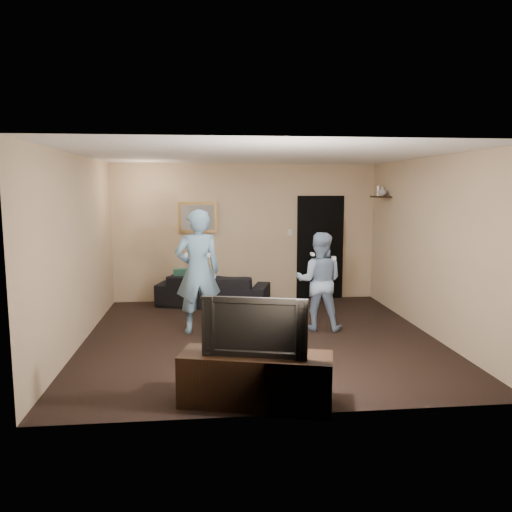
{
  "coord_description": "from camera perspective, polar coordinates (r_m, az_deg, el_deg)",
  "views": [
    {
      "loc": [
        -0.79,
        -6.96,
        2.15
      ],
      "look_at": [
        -0.03,
        0.3,
        1.15
      ],
      "focal_mm": 35.0,
      "sensor_mm": 36.0,
      "label": 1
    }
  ],
  "objects": [
    {
      "name": "throw_pillow",
      "position": [
        9.19,
        -8.05,
        -2.75
      ],
      "size": [
        0.44,
        0.18,
        0.43
      ],
      "primitive_type": "cube",
      "rotation": [
        0.0,
        0.0,
        0.1
      ],
      "color": "#1A5042",
      "rests_on": "sofa"
    },
    {
      "name": "wii_player_left",
      "position": [
        7.44,
        -6.65,
        -1.76
      ],
      "size": [
        0.73,
        0.56,
        1.84
      ],
      "color": "#77A9CE",
      "rests_on": "ground"
    },
    {
      "name": "painting_canvas",
      "position": [
        9.42,
        -6.67,
        4.4
      ],
      "size": [
        0.62,
        0.01,
        0.47
      ],
      "primitive_type": "cube",
      "color": "slate",
      "rests_on": "painting_frame"
    },
    {
      "name": "ceiling",
      "position": [
        7.01,
        0.49,
        11.49
      ],
      "size": [
        5.0,
        5.0,
        0.04
      ],
      "primitive_type": "cube",
      "color": "silver",
      "rests_on": "wall_back"
    },
    {
      "name": "tv_console",
      "position": [
        5.11,
        -0.02,
        -13.99
      ],
      "size": [
        1.58,
        0.85,
        0.54
      ],
      "primitive_type": "cube",
      "rotation": [
        0.0,
        0.0,
        -0.26
      ],
      "color": "black",
      "rests_on": "ground"
    },
    {
      "name": "wall_left",
      "position": [
        7.21,
        -19.67,
        0.58
      ],
      "size": [
        0.04,
        5.0,
        2.6
      ],
      "primitive_type": "cube",
      "color": "tan",
      "rests_on": "ground"
    },
    {
      "name": "light_switch",
      "position": [
        9.61,
        3.87,
        2.7
      ],
      "size": [
        0.08,
        0.02,
        0.12
      ],
      "primitive_type": "cube",
      "color": "silver",
      "rests_on": "wall_back"
    },
    {
      "name": "wall_front",
      "position": [
        4.6,
        3.98,
        -2.83
      ],
      "size": [
        5.0,
        0.04,
        2.6
      ],
      "primitive_type": "cube",
      "color": "tan",
      "rests_on": "ground"
    },
    {
      "name": "wall_right",
      "position": [
        7.74,
        19.21,
        1.06
      ],
      "size": [
        0.04,
        5.0,
        2.6
      ],
      "primitive_type": "cube",
      "color": "tan",
      "rests_on": "ground"
    },
    {
      "name": "shelf_vase",
      "position": [
        9.24,
        14.26,
        7.19
      ],
      "size": [
        0.18,
        0.18,
        0.17
      ],
      "primitive_type": "imported",
      "rotation": [
        0.0,
        0.0,
        -0.13
      ],
      "color": "#A8A8AD",
      "rests_on": "wall_shelf"
    },
    {
      "name": "television",
      "position": [
        4.93,
        -0.02,
        -7.88
      ],
      "size": [
        1.03,
        0.39,
        0.59
      ],
      "primitive_type": "imported",
      "rotation": [
        0.0,
        0.0,
        -0.26
      ],
      "color": "black",
      "rests_on": "tv_console"
    },
    {
      "name": "sofa",
      "position": [
        9.22,
        -4.9,
        -3.85
      ],
      "size": [
        2.15,
        1.31,
        0.59
      ],
      "primitive_type": "imported",
      "rotation": [
        0.0,
        0.0,
        2.86
      ],
      "color": "black",
      "rests_on": "ground"
    },
    {
      "name": "wall_back",
      "position": [
        9.53,
        -1.21,
        2.68
      ],
      "size": [
        5.0,
        0.04,
        2.6
      ],
      "primitive_type": "cube",
      "color": "tan",
      "rests_on": "ground"
    },
    {
      "name": "shelf_figurine",
      "position": [
        9.44,
        13.81,
        7.24
      ],
      "size": [
        0.06,
        0.06,
        0.18
      ],
      "primitive_type": "cylinder",
      "color": "silver",
      "rests_on": "wall_shelf"
    },
    {
      "name": "painting_frame",
      "position": [
        9.45,
        -6.67,
        4.41
      ],
      "size": [
        0.72,
        0.05,
        0.57
      ],
      "primitive_type": "cube",
      "color": "olive",
      "rests_on": "wall_back"
    },
    {
      "name": "ground",
      "position": [
        7.32,
        0.47,
        -9.27
      ],
      "size": [
        5.0,
        5.0,
        0.0
      ],
      "primitive_type": "plane",
      "color": "black",
      "rests_on": "ground"
    },
    {
      "name": "wii_player_right",
      "position": [
        7.64,
        7.24,
        -2.86
      ],
      "size": [
        0.85,
        0.74,
        1.49
      ],
      "color": "#89A6C8",
      "rests_on": "ground"
    },
    {
      "name": "doorway",
      "position": [
        9.75,
        7.33,
        0.96
      ],
      "size": [
        0.9,
        0.06,
        2.0
      ],
      "primitive_type": "cube",
      "color": "black",
      "rests_on": "ground"
    },
    {
      "name": "wall_shelf",
      "position": [
        9.32,
        14.07,
        6.58
      ],
      "size": [
        0.2,
        0.6,
        0.03
      ],
      "primitive_type": "cube",
      "color": "black",
      "rests_on": "wall_right"
    }
  ]
}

